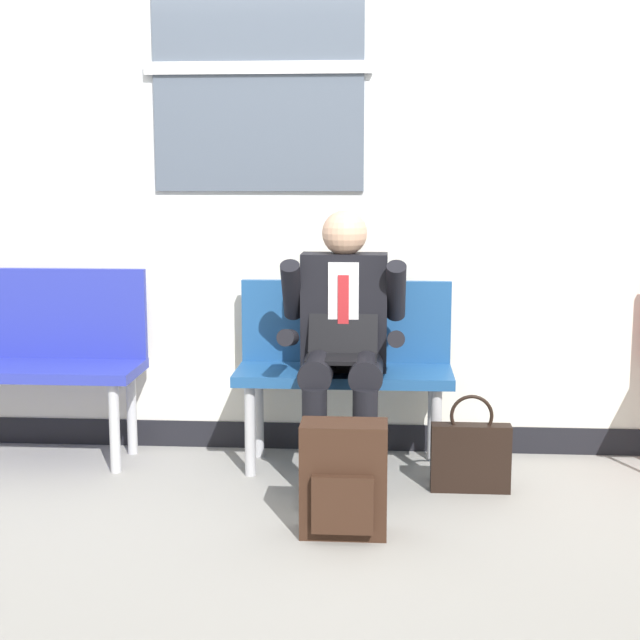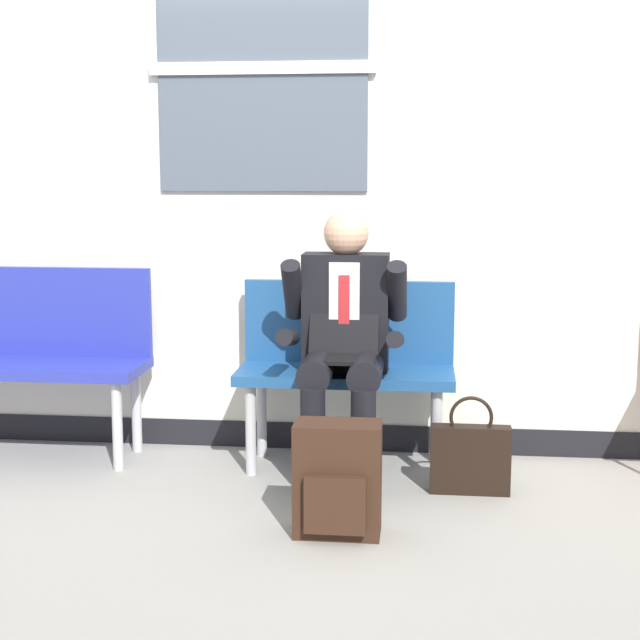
# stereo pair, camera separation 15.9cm
# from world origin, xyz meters

# --- Properties ---
(ground_plane) EXTENTS (18.00, 18.00, 0.00)m
(ground_plane) POSITION_xyz_m (0.00, 0.00, 0.00)
(ground_plane) COLOR gray
(station_wall) EXTENTS (5.98, 0.16, 2.72)m
(station_wall) POSITION_xyz_m (-0.00, 0.79, 1.35)
(station_wall) COLOR silver
(station_wall) RESTS_ON ground
(bench_with_person) EXTENTS (1.02, 0.42, 0.88)m
(bench_with_person) POSITION_xyz_m (0.20, 0.51, 0.52)
(bench_with_person) COLOR navy
(bench_with_person) RESTS_ON ground
(bench_empty) EXTENTS (1.13, 0.42, 0.93)m
(bench_empty) POSITION_xyz_m (-1.36, 0.52, 0.54)
(bench_empty) COLOR #28339E
(bench_empty) RESTS_ON ground
(person_seated) EXTENTS (0.57, 0.70, 1.23)m
(person_seated) POSITION_xyz_m (0.20, 0.32, 0.66)
(person_seated) COLOR black
(person_seated) RESTS_ON ground
(backpack) EXTENTS (0.34, 0.22, 0.45)m
(backpack) POSITION_xyz_m (0.24, -0.39, 0.22)
(backpack) COLOR #331E14
(backpack) RESTS_ON ground
(handbag) EXTENTS (0.35, 0.09, 0.44)m
(handbag) POSITION_xyz_m (0.78, 0.15, 0.16)
(handbag) COLOR black
(handbag) RESTS_ON ground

